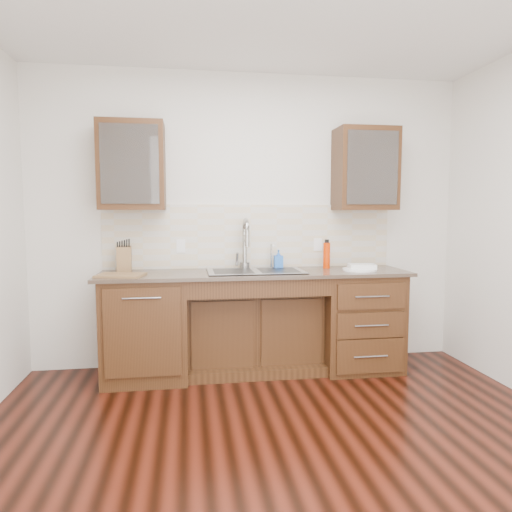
{
  "coord_description": "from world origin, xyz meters",
  "views": [
    {
      "loc": [
        -0.58,
        -2.51,
        1.43
      ],
      "look_at": [
        0.0,
        1.4,
        1.05
      ],
      "focal_mm": 32.0,
      "sensor_mm": 36.0,
      "label": 1
    }
  ],
  "objects": [
    {
      "name": "outlet_left",
      "position": [
        -0.65,
        1.73,
        1.12
      ],
      "size": [
        0.08,
        0.01,
        0.12
      ],
      "primitive_type": "cube",
      "color": "white",
      "rests_on": "backsplash"
    },
    {
      "name": "cup_right_b",
      "position": [
        1.19,
        1.58,
        1.77
      ],
      "size": [
        0.13,
        0.13,
        0.09
      ],
      "primitive_type": "imported",
      "rotation": [
        0.0,
        0.0,
        0.37
      ],
      "color": "white",
      "rests_on": "upper_cabinet_right"
    },
    {
      "name": "base_cabinet_left",
      "position": [
        -0.95,
        1.44,
        0.44
      ],
      "size": [
        0.7,
        0.62,
        0.88
      ],
      "primitive_type": "cube",
      "color": "#593014",
      "rests_on": "ground"
    },
    {
      "name": "plate",
      "position": [
        0.93,
        1.36,
        0.92
      ],
      "size": [
        0.38,
        0.38,
        0.02
      ],
      "primitive_type": "cylinder",
      "rotation": [
        0.0,
        0.0,
        -0.32
      ],
      "color": "white",
      "rests_on": "countertop"
    },
    {
      "name": "backsplash",
      "position": [
        0.0,
        1.74,
        1.21
      ],
      "size": [
        2.7,
        0.02,
        0.59
      ],
      "primitive_type": "cube",
      "color": "beige",
      "rests_on": "wall_back"
    },
    {
      "name": "ground",
      "position": [
        0.0,
        0.0,
        -0.05
      ],
      "size": [
        4.0,
        3.5,
        0.1
      ],
      "primitive_type": "cube",
      "color": "#41140A"
    },
    {
      "name": "upper_cabinet_right",
      "position": [
        1.05,
        1.58,
        1.83
      ],
      "size": [
        0.55,
        0.34,
        0.75
      ],
      "primitive_type": "cube",
      "color": "#593014",
      "rests_on": "wall_back"
    },
    {
      "name": "filter_tap",
      "position": [
        0.18,
        1.65,
        1.03
      ],
      "size": [
        0.02,
        0.02,
        0.24
      ],
      "primitive_type": "cylinder",
      "color": "#999993",
      "rests_on": "countertop"
    },
    {
      "name": "faucet",
      "position": [
        -0.07,
        1.64,
        1.11
      ],
      "size": [
        0.04,
        0.04,
        0.4
      ],
      "primitive_type": "cylinder",
      "color": "#999993",
      "rests_on": "countertop"
    },
    {
      "name": "cup_left_b",
      "position": [
        -0.95,
        1.58,
        1.77
      ],
      "size": [
        0.09,
        0.09,
        0.08
      ],
      "primitive_type": "imported",
      "rotation": [
        0.0,
        0.0,
        0.06
      ],
      "color": "white",
      "rests_on": "upper_cabinet_left"
    },
    {
      "name": "countertop",
      "position": [
        0.0,
        1.43,
        0.9
      ],
      "size": [
        2.7,
        0.65,
        0.03
      ],
      "primitive_type": "cube",
      "color": "#84705B",
      "rests_on": "base_cabinet_left"
    },
    {
      "name": "wall_back",
      "position": [
        0.0,
        1.8,
        1.35
      ],
      "size": [
        4.0,
        0.1,
        2.7
      ],
      "primitive_type": "cube",
      "color": "silver",
      "rests_on": "ground"
    },
    {
      "name": "cutting_board",
      "position": [
        -1.13,
        1.31,
        0.92
      ],
      "size": [
        0.41,
        0.33,
        0.02
      ],
      "primitive_type": "cube",
      "rotation": [
        0.0,
        0.0,
        -0.22
      ],
      "color": "brown",
      "rests_on": "countertop"
    },
    {
      "name": "soap_bottle",
      "position": [
        0.24,
        1.62,
        1.0
      ],
      "size": [
        0.08,
        0.08,
        0.17
      ],
      "primitive_type": "imported",
      "rotation": [
        0.0,
        0.0,
        -0.03
      ],
      "color": "blue",
      "rests_on": "countertop"
    },
    {
      "name": "base_cabinet_center",
      "position": [
        0.0,
        1.53,
        0.35
      ],
      "size": [
        1.2,
        0.44,
        0.7
      ],
      "primitive_type": "cube",
      "color": "#593014",
      "rests_on": "ground"
    },
    {
      "name": "base_cabinet_right",
      "position": [
        0.95,
        1.44,
        0.44
      ],
      "size": [
        0.7,
        0.62,
        0.88
      ],
      "primitive_type": "cube",
      "color": "#593014",
      "rests_on": "ground"
    },
    {
      "name": "water_bottle",
      "position": [
        0.69,
        1.57,
        1.03
      ],
      "size": [
        0.08,
        0.08,
        0.24
      ],
      "primitive_type": "cylinder",
      "rotation": [
        0.0,
        0.0,
        0.41
      ],
      "color": "red",
      "rests_on": "countertop"
    },
    {
      "name": "outlet_right",
      "position": [
        0.65,
        1.73,
        1.12
      ],
      "size": [
        0.08,
        0.01,
        0.12
      ],
      "primitive_type": "cube",
      "color": "white",
      "rests_on": "backsplash"
    },
    {
      "name": "knife_block",
      "position": [
        -1.14,
        1.61,
        1.02
      ],
      "size": [
        0.14,
        0.21,
        0.22
      ],
      "primitive_type": "cube",
      "rotation": [
        0.0,
        0.0,
        0.09
      ],
      "color": "#A17837",
      "rests_on": "countertop"
    },
    {
      "name": "cup_left_a",
      "position": [
        -1.18,
        1.58,
        1.78
      ],
      "size": [
        0.16,
        0.16,
        0.1
      ],
      "primitive_type": "imported",
      "rotation": [
        0.0,
        0.0,
        -0.31
      ],
      "color": "white",
      "rests_on": "upper_cabinet_left"
    },
    {
      "name": "upper_cabinet_left",
      "position": [
        -1.05,
        1.58,
        1.83
      ],
      "size": [
        0.55,
        0.34,
        0.75
      ],
      "primitive_type": "cube",
      "color": "#593014",
      "rests_on": "wall_back"
    },
    {
      "name": "dish_towel",
      "position": [
        0.97,
        1.41,
        0.94
      ],
      "size": [
        0.25,
        0.2,
        0.04
      ],
      "primitive_type": "cube",
      "rotation": [
        0.0,
        0.0,
        -0.14
      ],
      "color": "white",
      "rests_on": "plate"
    },
    {
      "name": "sink",
      "position": [
        0.0,
        1.41,
        0.83
      ],
      "size": [
        0.84,
        0.46,
        0.19
      ],
      "primitive_type": "cube",
      "color": "#9E9EA5",
      "rests_on": "countertop"
    },
    {
      "name": "cup_right_a",
      "position": [
        0.99,
        1.58,
        1.78
      ],
      "size": [
        0.17,
        0.17,
        0.11
      ],
      "primitive_type": "imported",
      "rotation": [
        0.0,
        0.0,
        -0.36
      ],
      "color": "silver",
      "rests_on": "upper_cabinet_right"
    }
  ]
}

